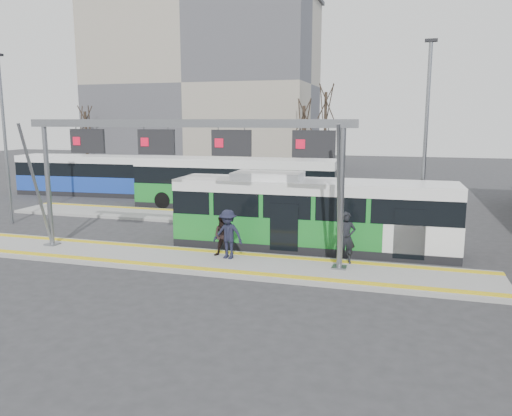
% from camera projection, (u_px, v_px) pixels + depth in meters
% --- Properties ---
extents(ground, '(120.00, 120.00, 0.00)m').
position_uv_depth(ground, '(192.00, 262.00, 18.91)').
color(ground, '#2D2D30').
rests_on(ground, ground).
extents(platform_main, '(22.00, 3.00, 0.15)m').
position_uv_depth(platform_main, '(192.00, 260.00, 18.89)').
color(platform_main, gray).
rests_on(platform_main, ground).
extents(platform_second, '(20.00, 3.00, 0.15)m').
position_uv_depth(platform_second, '(184.00, 216.00, 27.56)').
color(platform_second, gray).
rests_on(platform_second, ground).
extents(tactile_main, '(22.00, 2.65, 0.02)m').
position_uv_depth(tactile_main, '(192.00, 258.00, 18.88)').
color(tactile_main, yellow).
rests_on(tactile_main, platform_main).
extents(tactile_second, '(20.00, 0.35, 0.02)m').
position_uv_depth(tactile_second, '(192.00, 211.00, 28.63)').
color(tactile_second, yellow).
rests_on(tactile_second, platform_second).
extents(gantry, '(13.00, 1.68, 5.20)m').
position_uv_depth(gantry, '(184.00, 148.00, 18.49)').
color(gantry, slate).
rests_on(gantry, platform_main).
extents(apartment_block, '(24.50, 12.50, 18.40)m').
position_uv_depth(apartment_block, '(204.00, 84.00, 55.19)').
color(apartment_block, gray).
rests_on(apartment_block, ground).
extents(hero_bus, '(11.57, 2.69, 3.17)m').
position_uv_depth(hero_bus, '(312.00, 214.00, 20.73)').
color(hero_bus, black).
rests_on(hero_bus, ground).
extents(bg_bus_green, '(12.26, 3.00, 3.05)m').
position_uv_depth(bg_bus_green, '(235.00, 184.00, 30.24)').
color(bg_bus_green, black).
rests_on(bg_bus_green, ground).
extents(bg_bus_blue, '(10.92, 3.03, 2.82)m').
position_uv_depth(bg_bus_blue, '(92.00, 175.00, 35.77)').
color(bg_bus_blue, black).
rests_on(bg_bus_blue, ground).
extents(passenger_a, '(0.77, 0.60, 1.90)m').
position_uv_depth(passenger_a, '(346.00, 238.00, 18.14)').
color(passenger_a, black).
rests_on(passenger_a, platform_main).
extents(passenger_b, '(0.82, 0.66, 1.59)m').
position_uv_depth(passenger_b, '(223.00, 236.00, 19.04)').
color(passenger_b, black).
rests_on(passenger_b, platform_main).
extents(passenger_c, '(1.29, 0.86, 1.87)m').
position_uv_depth(passenger_c, '(228.00, 234.00, 18.75)').
color(passenger_c, black).
rests_on(passenger_c, platform_main).
extents(tree_left, '(1.40, 1.40, 7.45)m').
position_uv_depth(tree_left, '(304.00, 116.00, 44.73)').
color(tree_left, '#382B21').
rests_on(tree_left, ground).
extents(tree_mid, '(1.40, 1.40, 8.96)m').
position_uv_depth(tree_mid, '(326.00, 104.00, 46.98)').
color(tree_mid, '#382B21').
rests_on(tree_mid, ground).
extents(tree_far, '(1.40, 1.40, 6.99)m').
position_uv_depth(tree_far, '(85.00, 120.00, 50.96)').
color(tree_far, '#382B21').
rests_on(tree_far, ground).
extents(lamp_west, '(0.50, 0.25, 8.54)m').
position_uv_depth(lamp_west, '(5.00, 136.00, 25.24)').
color(lamp_west, slate).
rests_on(lamp_west, ground).
extents(lamp_east, '(0.50, 0.25, 8.59)m').
position_uv_depth(lamp_east, '(425.00, 139.00, 21.02)').
color(lamp_east, slate).
rests_on(lamp_east, ground).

